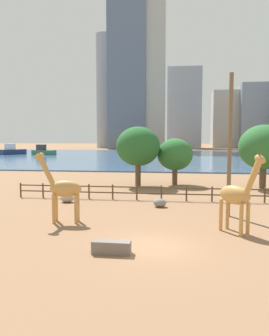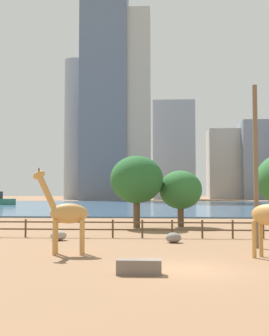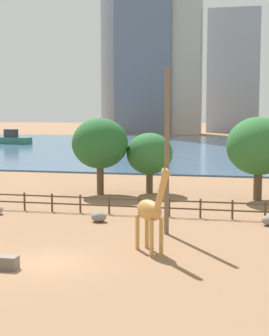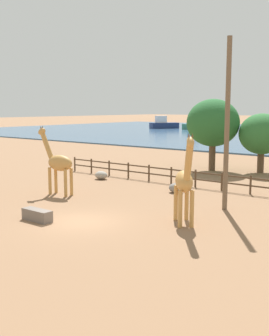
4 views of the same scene
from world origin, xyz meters
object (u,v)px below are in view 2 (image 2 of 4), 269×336
object	(u,v)px
boulder_small	(58,235)
tree_center_broad	(181,190)
feeding_trough	(139,267)
tree_right_tall	(137,180)
boulder_by_pole	(173,238)
utility_pole	(256,166)
giraffe_tall	(66,213)

from	to	relation	value
boulder_small	tree_center_broad	distance (m)	14.84
feeding_trough	tree_right_tall	world-z (taller)	tree_right_tall
boulder_small	tree_center_broad	size ratio (longest dim) A/B	0.21
boulder_by_pole	boulder_small	xyz separation A→B (m)	(-7.77, 0.84, 0.00)
boulder_small	feeding_trough	world-z (taller)	boulder_small
utility_pole	tree_right_tall	size ratio (longest dim) A/B	1.47
tree_right_tall	utility_pole	bearing A→B (deg)	-59.27
boulder_by_pole	boulder_small	size ratio (longest dim) A/B	0.91
giraffe_tall	boulder_by_pole	world-z (taller)	giraffe_tall
giraffe_tall	boulder_small	bearing A→B (deg)	-77.79
utility_pole	boulder_by_pole	size ratio (longest dim) A/B	9.58
tree_right_tall	tree_center_broad	bearing A→B (deg)	20.45
utility_pole	boulder_small	size ratio (longest dim) A/B	8.70
boulder_small	tree_center_broad	world-z (taller)	tree_center_broad
utility_pole	tree_center_broad	size ratio (longest dim) A/B	1.83
giraffe_tall	utility_pole	size ratio (longest dim) A/B	0.48
giraffe_tall	feeding_trough	xyz separation A→B (m)	(4.17, -5.18, -1.87)
feeding_trough	utility_pole	bearing A→B (deg)	51.81
giraffe_tall	utility_pole	bearing A→B (deg)	-168.71
boulder_by_pole	utility_pole	bearing A→B (deg)	-25.80
boulder_small	tree_center_broad	xyz separation A→B (m)	(8.82, 11.52, 3.12)
giraffe_tall	tree_center_broad	bearing A→B (deg)	-116.08
utility_pole	boulder_small	xyz separation A→B (m)	(-12.59, 3.16, -4.51)
tree_right_tall	giraffe_tall	bearing A→B (deg)	-99.92
utility_pole	tree_center_broad	bearing A→B (deg)	104.38
utility_pole	boulder_by_pole	xyz separation A→B (m)	(-4.82, 2.33, -4.51)
tree_center_broad	feeding_trough	bearing A→B (deg)	-96.80
giraffe_tall	boulder_small	distance (m)	6.79
boulder_small	utility_pole	bearing A→B (deg)	-14.10
utility_pole	boulder_by_pole	world-z (taller)	utility_pole
boulder_by_pole	boulder_small	bearing A→B (deg)	173.87
boulder_by_pole	tree_right_tall	size ratio (longest dim) A/B	0.15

